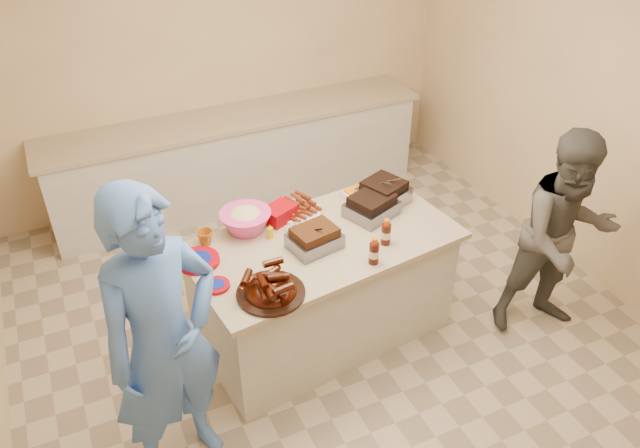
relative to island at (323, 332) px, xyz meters
name	(u,v)px	position (x,y,z in m)	size (l,w,h in m)	color
room	(340,342)	(0.07, -0.14, 0.00)	(4.50, 5.00, 2.70)	beige
back_counter	(238,159)	(0.07, 2.06, 0.45)	(3.60, 0.64, 0.90)	beige
island	(323,332)	(0.00, 0.00, 0.00)	(1.82, 0.96, 0.86)	beige
rib_platter	(271,294)	(-0.52, -0.37, 0.86)	(0.42, 0.42, 0.17)	#380D01
pulled_pork_tray	(315,247)	(-0.09, -0.05, 0.86)	(0.32, 0.25, 0.10)	#47230F
brisket_tray	(371,215)	(0.44, 0.13, 0.86)	(0.33, 0.28, 0.10)	black
roasting_pan	(383,202)	(0.60, 0.24, 0.86)	(0.30, 0.30, 0.12)	gray
coleslaw_bowl	(247,230)	(-0.43, 0.33, 0.86)	(0.35, 0.35, 0.24)	#DD408E
sausage_plate	(298,212)	(-0.02, 0.38, 0.86)	(0.33, 0.33, 0.06)	silver
mac_cheese_dish	(364,198)	(0.51, 0.36, 0.86)	(0.28, 0.21, 0.08)	orange
bbq_bottle_a	(373,263)	(0.19, -0.36, 0.86)	(0.06, 0.06, 0.19)	#38110A
bbq_bottle_b	(385,243)	(0.36, -0.21, 0.86)	(0.06, 0.06, 0.19)	#38110A
mustard_bottle	(271,238)	(-0.31, 0.18, 0.86)	(0.04, 0.04, 0.11)	#F8C903
sauce_bowl	(297,233)	(-0.13, 0.15, 0.86)	(0.14, 0.04, 0.14)	silver
plate_stack_large	(199,263)	(-0.83, 0.12, 0.86)	(0.27, 0.27, 0.03)	#9D010C
plate_stack_small	(217,287)	(-0.80, -0.16, 0.86)	(0.16, 0.16, 0.02)	#9D010C
plastic_cup	(206,244)	(-0.73, 0.29, 0.86)	(0.11, 0.10, 0.11)	#A35B15
basket_stack	(280,220)	(-0.17, 0.35, 0.86)	(0.22, 0.16, 0.11)	#9D010C
guest_gray	(541,321)	(1.57, -0.60, 0.00)	(0.78, 1.60, 0.61)	#55524C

